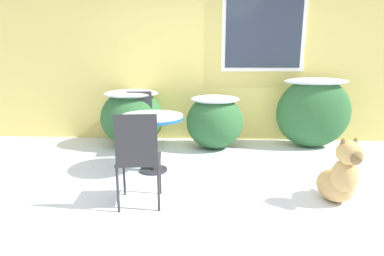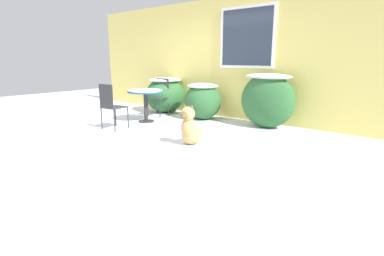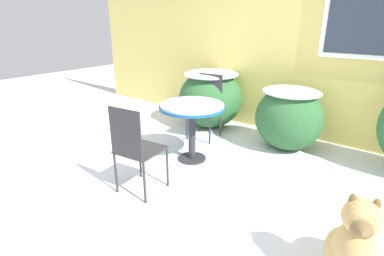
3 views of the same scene
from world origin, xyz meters
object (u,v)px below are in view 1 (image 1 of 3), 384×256
Objects in this scene: patio_table at (152,124)px; dog at (340,178)px; patio_chair_near_table at (140,120)px; patio_chair_far_side at (138,156)px.

dog is (1.96, -0.78, -0.34)m from patio_table.
patio_chair_near_table is (-0.33, 0.77, -0.10)m from patio_table.
patio_chair_near_table reaches higher than dog.
patio_chair_far_side reaches higher than dog.
patio_chair_far_side is 1.94m from dog.
patio_table reaches higher than dog.
patio_chair_near_table is at bearing 134.18° from dog.
patio_chair_near_table reaches higher than patio_table.
patio_table is at bearing -75.68° from patio_chair_near_table.
patio_table is 0.84m from patio_chair_near_table.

